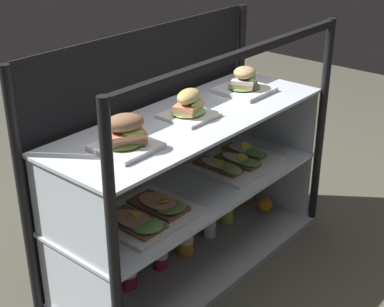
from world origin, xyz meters
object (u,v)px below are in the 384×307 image
object	(u,v)px
open_sandwich_tray_near_left_corner	(149,214)
open_sandwich_tray_mid_left	(236,161)
orange_fruit_near_left_post	(265,204)
juice_bottle_front_second	(186,235)
plated_roll_sandwich_far_right	(244,83)
juice_bottle_front_fourth	(227,201)
plated_roll_sandwich_mid_left	(126,136)
orange_fruit_beside_bottles	(246,195)
plated_roll_sandwich_near_left_corner	(189,107)
juice_bottle_back_left	(209,216)
juice_bottle_back_center	(98,285)
juice_bottle_front_right_end	(160,249)
juice_bottle_tucked_behind	(128,268)

from	to	relation	value
open_sandwich_tray_near_left_corner	open_sandwich_tray_mid_left	bearing A→B (deg)	1.62
orange_fruit_near_left_post	juice_bottle_front_second	bearing A→B (deg)	173.27
plated_roll_sandwich_far_right	juice_bottle_front_fourth	world-z (taller)	plated_roll_sandwich_far_right
plated_roll_sandwich_mid_left	orange_fruit_beside_bottles	xyz separation A→B (m)	(0.86, 0.11, -0.63)
plated_roll_sandwich_near_left_corner	orange_fruit_near_left_post	size ratio (longest dim) A/B	2.57
juice_bottle_back_left	orange_fruit_near_left_post	distance (m)	0.35
juice_bottle_back_left	plated_roll_sandwich_near_left_corner	bearing A→B (deg)	-168.44
juice_bottle_front_fourth	juice_bottle_back_center	bearing A→B (deg)	-179.58
juice_bottle_front_second	juice_bottle_back_left	bearing A→B (deg)	3.32
juice_bottle_back_center	orange_fruit_near_left_post	distance (m)	0.96
juice_bottle_front_fourth	orange_fruit_beside_bottles	bearing A→B (deg)	9.75
plated_roll_sandwich_near_left_corner	orange_fruit_beside_bottles	size ratio (longest dim) A/B	2.37
open_sandwich_tray_near_left_corner	juice_bottle_front_fourth	distance (m)	0.63
plated_roll_sandwich_mid_left	juice_bottle_back_center	world-z (taller)	plated_roll_sandwich_mid_left
plated_roll_sandwich_near_left_corner	juice_bottle_front_second	size ratio (longest dim) A/B	0.85
juice_bottle_front_right_end	juice_bottle_back_left	bearing A→B (deg)	-1.08
plated_roll_sandwich_far_right	juice_bottle_tucked_behind	world-z (taller)	plated_roll_sandwich_far_right
orange_fruit_near_left_post	orange_fruit_beside_bottles	bearing A→B (deg)	85.83
plated_roll_sandwich_far_right	juice_bottle_front_second	distance (m)	0.67
juice_bottle_front_right_end	orange_fruit_beside_bottles	size ratio (longest dim) A/B	3.04
open_sandwich_tray_mid_left	plated_roll_sandwich_near_left_corner	bearing A→B (deg)	175.80
plated_roll_sandwich_mid_left	juice_bottle_front_right_end	distance (m)	0.62
open_sandwich_tray_mid_left	plated_roll_sandwich_far_right	bearing A→B (deg)	19.93
plated_roll_sandwich_far_right	orange_fruit_beside_bottles	bearing A→B (deg)	25.36
plated_roll_sandwich_far_right	orange_fruit_near_left_post	distance (m)	0.64
plated_roll_sandwich_mid_left	juice_bottle_front_right_end	bearing A→B (deg)	18.05
plated_roll_sandwich_near_left_corner	juice_bottle_front_fourth	bearing A→B (deg)	8.82
plated_roll_sandwich_mid_left	juice_bottle_back_left	world-z (taller)	plated_roll_sandwich_mid_left
plated_roll_sandwich_near_left_corner	plated_roll_sandwich_far_right	world-z (taller)	same
open_sandwich_tray_near_left_corner	juice_bottle_back_left	distance (m)	0.50
juice_bottle_front_fourth	orange_fruit_beside_bottles	xyz separation A→B (m)	(0.20, 0.03, -0.07)
plated_roll_sandwich_mid_left	juice_bottle_tucked_behind	world-z (taller)	plated_roll_sandwich_mid_left
juice_bottle_front_second	orange_fruit_beside_bottles	size ratio (longest dim) A/B	2.80
plated_roll_sandwich_mid_left	plated_roll_sandwich_far_right	world-z (taller)	plated_roll_sandwich_mid_left
plated_roll_sandwich_far_right	open_sandwich_tray_near_left_corner	distance (m)	0.70
open_sandwich_tray_mid_left	juice_bottle_back_left	distance (m)	0.27
juice_bottle_back_left	juice_bottle_front_fourth	bearing A→B (deg)	5.34
juice_bottle_front_right_end	plated_roll_sandwich_near_left_corner	bearing A→B (deg)	-17.95
open_sandwich_tray_near_left_corner	juice_bottle_tucked_behind	size ratio (longest dim) A/B	1.69
open_sandwich_tray_near_left_corner	juice_bottle_front_right_end	xyz separation A→B (m)	(0.13, 0.08, -0.25)
plated_roll_sandwich_near_left_corner	juice_bottle_back_left	bearing A→B (deg)	11.56
orange_fruit_near_left_post	plated_roll_sandwich_near_left_corner	bearing A→B (deg)	176.32
open_sandwich_tray_near_left_corner	juice_bottle_tucked_behind	distance (m)	0.28
plated_roll_sandwich_near_left_corner	open_sandwich_tray_mid_left	size ratio (longest dim) A/B	0.52
orange_fruit_near_left_post	juice_bottle_back_left	bearing A→B (deg)	168.34
orange_fruit_beside_bottles	orange_fruit_near_left_post	distance (m)	0.12
orange_fruit_near_left_post	plated_roll_sandwich_far_right	bearing A→B (deg)	164.03
juice_bottle_front_second	orange_fruit_near_left_post	xyz separation A→B (m)	(0.50, -0.06, -0.05)
juice_bottle_front_right_end	orange_fruit_beside_bottles	distance (m)	0.65
juice_bottle_front_second	plated_roll_sandwich_mid_left	bearing A→B (deg)	-171.17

